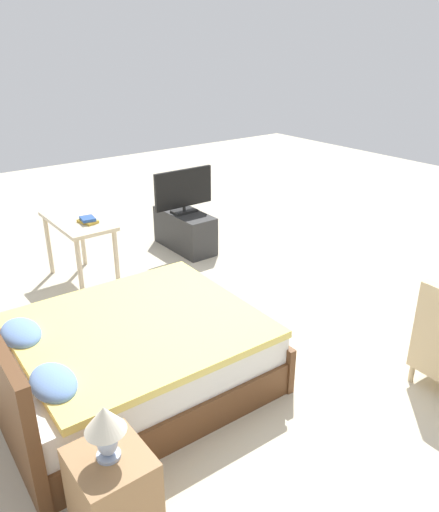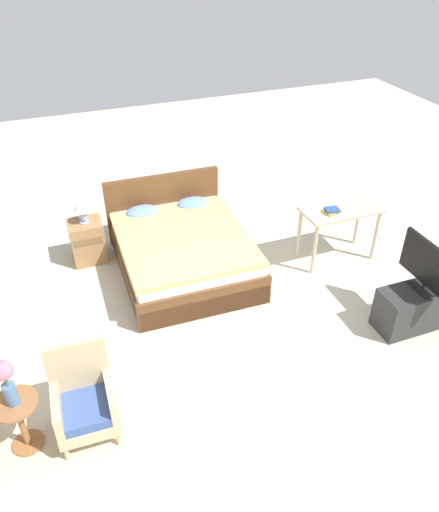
# 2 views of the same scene
# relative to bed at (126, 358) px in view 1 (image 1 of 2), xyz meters

# --- Properties ---
(ground_plane) EXTENTS (16.00, 16.00, 0.00)m
(ground_plane) POSITION_rel_bed_xyz_m (-0.03, -1.14, -0.30)
(ground_plane) COLOR beige
(bed) EXTENTS (1.69, 2.07, 0.96)m
(bed) POSITION_rel_bed_xyz_m (0.00, 0.00, 0.00)
(bed) COLOR brown
(bed) RESTS_ON ground_plane
(nightstand) EXTENTS (0.44, 0.41, 0.59)m
(nightstand) POSITION_rel_bed_xyz_m (-1.13, 0.66, -0.00)
(nightstand) COLOR #997047
(nightstand) RESTS_ON ground_plane
(table_lamp) EXTENTS (0.22, 0.22, 0.33)m
(table_lamp) POSITION_rel_bed_xyz_m (-1.13, 0.66, 0.51)
(table_lamp) COLOR #9EADC6
(table_lamp) RESTS_ON nightstand
(tv_stand) EXTENTS (0.96, 0.40, 0.51)m
(tv_stand) POSITION_rel_bed_xyz_m (2.20, -2.01, -0.04)
(tv_stand) COLOR #2D2D2D
(tv_stand) RESTS_ON ground_plane
(tv_flatscreen) EXTENTS (0.20, 0.85, 0.57)m
(tv_flatscreen) POSITION_rel_bed_xyz_m (2.20, -2.01, 0.51)
(tv_flatscreen) COLOR black
(tv_flatscreen) RESTS_ON tv_stand
(vanity_desk) EXTENTS (1.04, 0.52, 0.78)m
(vanity_desk) POSITION_rel_bed_xyz_m (2.05, -0.50, 0.36)
(vanity_desk) COLOR beige
(vanity_desk) RESTS_ON ground_plane
(book_stack) EXTENTS (0.24, 0.19, 0.06)m
(book_stack) POSITION_rel_bed_xyz_m (1.88, -0.55, 0.51)
(book_stack) COLOR #B79333
(book_stack) RESTS_ON vanity_desk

